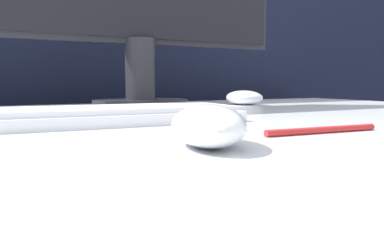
{
  "coord_description": "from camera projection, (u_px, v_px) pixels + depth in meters",
  "views": [
    {
      "loc": [
        -0.24,
        -0.56,
        0.8
      ],
      "look_at": [
        -0.07,
        -0.23,
        0.77
      ],
      "focal_mm": 35.0,
      "sensor_mm": 36.0,
      "label": 1
    }
  ],
  "objects": [
    {
      "name": "computer_mouse_far",
      "position": [
        244.0,
        98.0,
        0.98
      ],
      "size": [
        0.11,
        0.12,
        0.04
      ],
      "rotation": [
        0.0,
        0.0,
        0.53
      ],
      "color": "white",
      "rests_on": "desk"
    },
    {
      "name": "pen",
      "position": [
        323.0,
        130.0,
        0.44
      ],
      "size": [
        0.16,
        0.02,
        0.01
      ],
      "rotation": [
        0.0,
        0.0,
        -0.06
      ],
      "color": "red",
      "rests_on": "desk"
    },
    {
      "name": "keyboard",
      "position": [
        97.0,
        116.0,
        0.54
      ],
      "size": [
        0.43,
        0.15,
        0.02
      ],
      "rotation": [
        0.0,
        0.0,
        -0.03
      ],
      "color": "white",
      "rests_on": "desk"
    },
    {
      "name": "computer_mouse_near",
      "position": [
        208.0,
        125.0,
        0.35
      ],
      "size": [
        0.1,
        0.13,
        0.04
      ],
      "rotation": [
        0.0,
        0.0,
        -0.32
      ],
      "color": "white",
      "rests_on": "desk"
    },
    {
      "name": "partition_panel",
      "position": [
        89.0,
        110.0,
        1.18
      ],
      "size": [
        5.0,
        0.03,
        1.43
      ],
      "color": "black",
      "rests_on": "ground_plane"
    }
  ]
}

